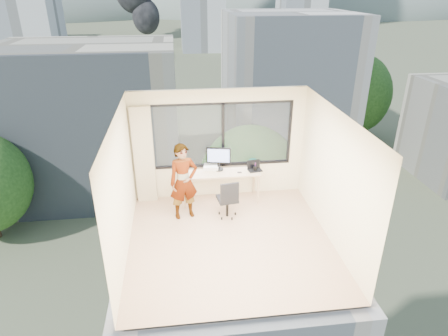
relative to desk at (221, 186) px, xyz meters
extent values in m
cube|color=tan|center=(0.00, -1.66, -0.38)|extent=(4.00, 4.00, 0.01)
cube|color=white|center=(0.00, -1.66, 2.23)|extent=(4.00, 4.00, 0.01)
cube|color=#F6E2BE|center=(0.00, -3.66, 0.93)|extent=(4.00, 0.01, 2.60)
cube|color=#F6E2BE|center=(-2.00, -1.66, 0.93)|extent=(0.01, 4.00, 2.60)
cube|color=#F6E2BE|center=(2.00, -1.66, 0.93)|extent=(0.01, 4.00, 2.60)
cube|color=beige|center=(-1.72, 0.22, 0.77)|extent=(0.45, 0.14, 2.30)
cube|color=tan|center=(0.00, 0.00, 0.00)|extent=(1.80, 0.60, 0.75)
imported|color=#2D2D33|center=(-0.86, -0.60, 0.47)|extent=(0.70, 0.55, 1.70)
cube|color=white|center=(-0.20, 0.18, 0.42)|extent=(0.39, 0.34, 0.08)
cube|color=black|center=(0.43, -0.11, 0.38)|extent=(0.10, 0.05, 0.01)
cylinder|color=black|center=(0.80, -0.05, 0.43)|extent=(0.09, 0.09, 0.11)
ellipsoid|color=#0B4537|center=(0.80, 0.24, 0.47)|extent=(0.26, 0.16, 0.19)
cube|color=#515B3D|center=(0.00, 118.34, -14.38)|extent=(400.00, 400.00, 0.04)
cube|color=beige|center=(-9.00, 28.34, -7.38)|extent=(16.00, 12.00, 14.00)
cube|color=white|center=(12.00, 36.34, -6.38)|extent=(14.00, 13.00, 16.00)
cube|color=silver|center=(-35.00, 93.34, -0.38)|extent=(14.00, 14.00, 28.00)
cube|color=silver|center=(45.00, 138.34, -1.38)|extent=(15.00, 15.00, 26.00)
cube|color=silver|center=(-60.00, 148.34, -3.38)|extent=(16.00, 14.00, 22.00)
ellipsoid|color=slate|center=(-120.00, 318.34, -14.38)|extent=(288.00, 216.00, 90.00)
ellipsoid|color=slate|center=(100.00, 318.34, -14.38)|extent=(300.00, 220.00, 96.00)
camera|label=1|loc=(-0.90, -7.99, 4.27)|focal=31.08mm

